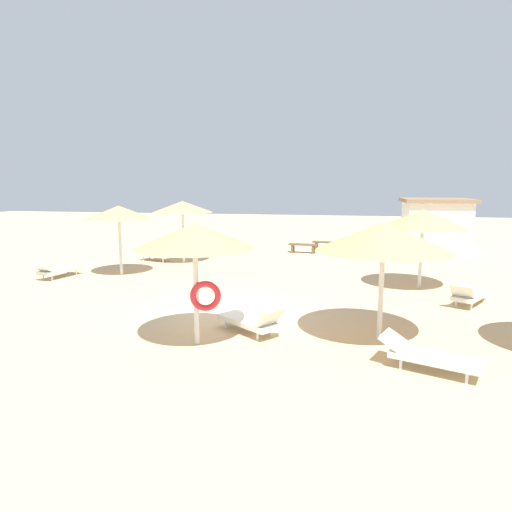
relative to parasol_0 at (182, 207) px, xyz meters
name	(u,v)px	position (x,y,z in m)	size (l,w,h in m)	color
ground_plane	(235,315)	(4.35, -7.74, -2.57)	(80.00, 80.00, 0.00)	#D1B284
parasol_0	(182,207)	(0.00, 0.00, 0.00)	(2.71, 2.71, 2.83)	silver
parasol_1	(383,237)	(8.14, -8.92, -0.14)	(3.09, 3.09, 2.77)	silver
parasol_3	(195,237)	(4.02, -10.06, -0.11)	(2.67, 2.67, 2.77)	silver
parasol_4	(119,213)	(-1.50, -3.12, -0.08)	(2.56, 2.56, 2.76)	silver
parasol_5	(423,219)	(9.91, -3.20, -0.15)	(2.97, 2.97, 2.75)	silver
lounger_0	(158,255)	(-1.30, 0.10, -2.25)	(1.99, 1.17, 0.72)	silver
lounger_1	(428,355)	(8.95, -10.62, -2.26)	(2.01, 1.31, 0.64)	silver
lounger_3	(252,321)	(5.11, -9.15, -2.24)	(1.86, 1.63, 0.80)	silver
lounger_4	(57,270)	(-3.65, -4.18, -2.26)	(1.01, 1.99, 0.67)	silver
lounger_5	(469,295)	(11.01, -5.33, -2.25)	(1.52, 1.92, 0.78)	silver
bench_0	(303,246)	(5.16, 3.95, -2.22)	(1.53, 0.56, 0.49)	brown
bench_1	(326,244)	(6.33, 5.14, -2.22)	(1.54, 0.61, 0.49)	brown
bench_2	(178,241)	(-2.13, 4.90, -2.22)	(1.52, 0.50, 0.49)	brown
beach_cabana	(435,222)	(12.39, 7.85, -1.16)	(3.75, 3.76, 2.77)	white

